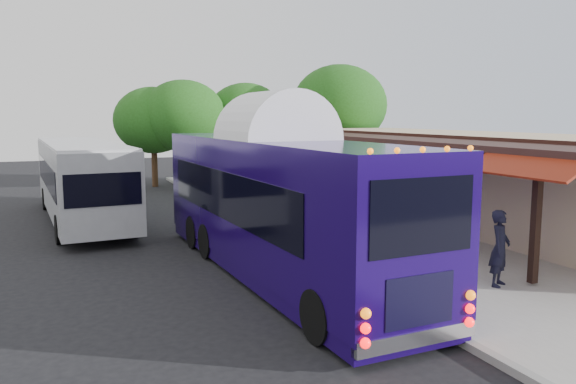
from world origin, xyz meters
name	(u,v)px	position (x,y,z in m)	size (l,w,h in m)	color
ground	(321,267)	(0.00, 0.00, 0.00)	(90.00, 90.00, 0.00)	black
sidewalk	(393,226)	(5.00, 4.00, 0.07)	(10.00, 40.00, 0.15)	#9E9B93
curb	(273,237)	(0.05, 4.00, 0.07)	(0.20, 40.00, 0.16)	gray
station_shelter	(466,177)	(8.38, 4.00, 1.85)	(8.15, 20.00, 3.60)	#C6B589
coach_bus	(276,198)	(-1.45, -0.18, 2.11)	(3.16, 12.38, 3.93)	#190650
city_bus	(81,177)	(-5.93, 10.24, 1.78)	(3.42, 12.15, 3.23)	gray
ped_a	(500,248)	(3.02, -3.67, 1.09)	(0.68, 0.45, 1.87)	black
ped_b	(321,193)	(3.40, 7.12, 1.06)	(0.88, 0.69, 1.82)	black
ped_c	(326,223)	(0.95, 1.65, 0.93)	(0.91, 0.38, 1.55)	black
ped_d	(324,196)	(3.17, 6.36, 1.03)	(1.13, 0.65, 1.75)	black
sign_board	(395,210)	(4.45, 3.07, 0.89)	(0.19, 0.49, 1.09)	black
tree_left	(184,116)	(0.28, 19.46, 4.28)	(5.01, 5.01, 6.42)	#382314
tree_mid	(246,117)	(4.35, 20.02, 4.23)	(4.96, 4.96, 6.35)	#382314
tree_right	(339,105)	(9.20, 16.60, 4.91)	(5.75, 5.75, 7.37)	#382314
tree_far	(153,120)	(-1.34, 20.52, 4.01)	(4.70, 4.70, 6.02)	#382314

